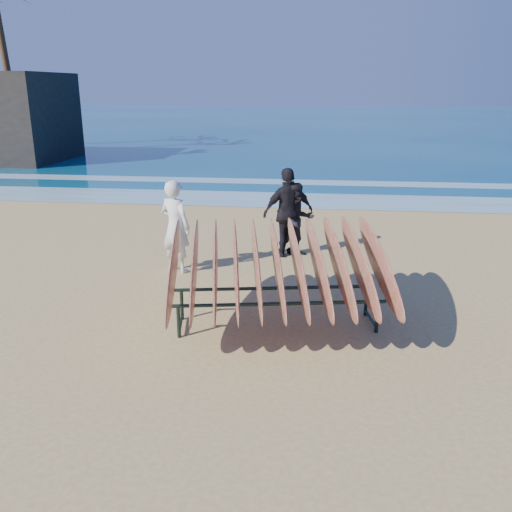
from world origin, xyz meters
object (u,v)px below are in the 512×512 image
object	(u,v)px
surfboard_rack	(277,266)
person_dark_b	(288,213)
person_dark_a	(297,220)
person_white	(175,227)

from	to	relation	value
surfboard_rack	person_dark_b	size ratio (longest dim) A/B	1.89
person_dark_a	person_dark_b	xyz separation A→B (m)	(-0.19, -0.02, 0.16)
surfboard_rack	person_dark_a	xyz separation A→B (m)	(0.11, 3.70, -0.17)
surfboard_rack	person_dark_b	world-z (taller)	person_dark_b
surfboard_rack	person_white	world-z (taller)	person_white
person_white	surfboard_rack	bearing A→B (deg)	158.22
person_dark_a	person_dark_b	world-z (taller)	person_dark_b
person_dark_a	person_dark_b	bearing A→B (deg)	157.86
person_dark_b	person_white	bearing A→B (deg)	5.85
person_dark_a	person_white	bearing A→B (deg)	-177.17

